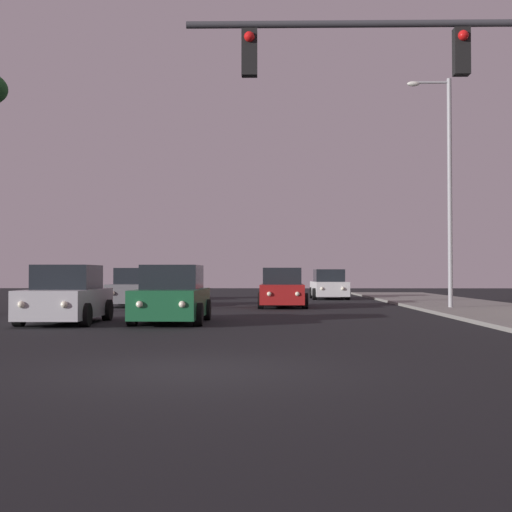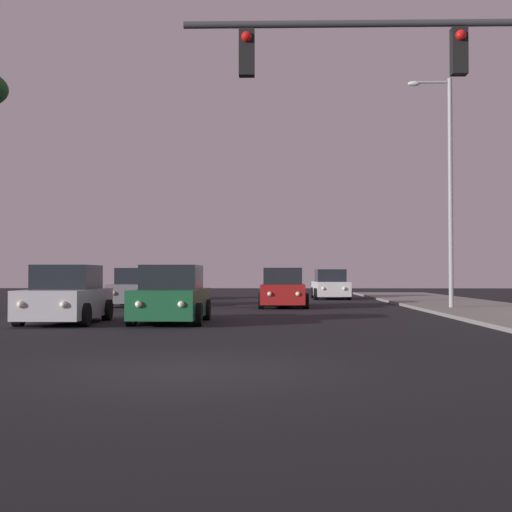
{
  "view_description": "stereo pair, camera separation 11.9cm",
  "coord_description": "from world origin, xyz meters",
  "px_view_note": "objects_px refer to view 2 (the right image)",
  "views": [
    {
      "loc": [
        1.17,
        -10.52,
        1.42
      ],
      "look_at": [
        0.74,
        13.58,
        2.03
      ],
      "focal_mm": 50.0,
      "sensor_mm": 36.0,
      "label": 1
    },
    {
      "loc": [
        1.29,
        -10.51,
        1.42
      ],
      "look_at": [
        0.74,
        13.58,
        2.03
      ],
      "focal_mm": 50.0,
      "sensor_mm": 36.0,
      "label": 2
    }
  ],
  "objects_px": {
    "car_green": "(171,297)",
    "traffic_light_mast": "(483,98)",
    "car_black": "(160,286)",
    "car_silver": "(66,297)",
    "car_red": "(283,289)",
    "car_white": "(330,286)",
    "street_lamp": "(447,180)",
    "car_grey": "(137,289)"
  },
  "relations": [
    {
      "from": "car_green",
      "to": "car_red",
      "type": "distance_m",
      "value": 10.27
    },
    {
      "from": "car_silver",
      "to": "car_black",
      "type": "relative_size",
      "value": 1.0
    },
    {
      "from": "car_white",
      "to": "car_red",
      "type": "bearing_deg",
      "value": 72.54
    },
    {
      "from": "car_silver",
      "to": "car_white",
      "type": "height_order",
      "value": "same"
    },
    {
      "from": "car_white",
      "to": "car_black",
      "type": "distance_m",
      "value": 9.65
    },
    {
      "from": "car_grey",
      "to": "car_green",
      "type": "bearing_deg",
      "value": 107.08
    },
    {
      "from": "car_red",
      "to": "car_silver",
      "type": "bearing_deg",
      "value": 58.25
    },
    {
      "from": "car_black",
      "to": "street_lamp",
      "type": "xyz_separation_m",
      "value": [
        13.17,
        -11.75,
        4.36
      ]
    },
    {
      "from": "car_silver",
      "to": "car_grey",
      "type": "distance_m",
      "value": 10.89
    },
    {
      "from": "car_silver",
      "to": "car_grey",
      "type": "bearing_deg",
      "value": -89.98
    },
    {
      "from": "car_silver",
      "to": "car_white",
      "type": "relative_size",
      "value": 0.99
    },
    {
      "from": "car_silver",
      "to": "car_green",
      "type": "xyz_separation_m",
      "value": [
        3.02,
        0.22,
        0.0
      ]
    },
    {
      "from": "car_silver",
      "to": "street_lamp",
      "type": "distance_m",
      "value": 15.5
    },
    {
      "from": "car_silver",
      "to": "car_grey",
      "type": "xyz_separation_m",
      "value": [
        -0.02,
        10.89,
        0.0
      ]
    },
    {
      "from": "car_silver",
      "to": "car_black",
      "type": "height_order",
      "value": "same"
    },
    {
      "from": "car_green",
      "to": "traffic_light_mast",
      "type": "xyz_separation_m",
      "value": [
        6.94,
        -7.1,
        4.01
      ]
    },
    {
      "from": "car_red",
      "to": "car_black",
      "type": "height_order",
      "value": "same"
    },
    {
      "from": "car_red",
      "to": "street_lamp",
      "type": "bearing_deg",
      "value": 160.76
    },
    {
      "from": "car_red",
      "to": "car_black",
      "type": "bearing_deg",
      "value": -53.0
    },
    {
      "from": "car_black",
      "to": "traffic_light_mast",
      "type": "relative_size",
      "value": 0.53
    },
    {
      "from": "car_silver",
      "to": "car_red",
      "type": "distance_m",
      "value": 11.81
    },
    {
      "from": "car_grey",
      "to": "car_white",
      "type": "bearing_deg",
      "value": -134.24
    },
    {
      "from": "car_black",
      "to": "car_green",
      "type": "bearing_deg",
      "value": 101.1
    },
    {
      "from": "car_green",
      "to": "car_black",
      "type": "relative_size",
      "value": 1.0
    },
    {
      "from": "car_grey",
      "to": "traffic_light_mast",
      "type": "height_order",
      "value": "traffic_light_mast"
    },
    {
      "from": "car_silver",
      "to": "car_red",
      "type": "xyz_separation_m",
      "value": [
        6.42,
        9.92,
        0.0
      ]
    },
    {
      "from": "car_green",
      "to": "car_white",
      "type": "height_order",
      "value": "same"
    },
    {
      "from": "car_white",
      "to": "car_black",
      "type": "height_order",
      "value": "same"
    },
    {
      "from": "car_grey",
      "to": "car_black",
      "type": "bearing_deg",
      "value": -86.59
    },
    {
      "from": "car_silver",
      "to": "car_red",
      "type": "height_order",
      "value": "same"
    },
    {
      "from": "car_silver",
      "to": "car_green",
      "type": "height_order",
      "value": "same"
    },
    {
      "from": "car_green",
      "to": "car_grey",
      "type": "height_order",
      "value": "same"
    },
    {
      "from": "car_red",
      "to": "car_green",
      "type": "bearing_deg",
      "value": 71.88
    },
    {
      "from": "car_silver",
      "to": "traffic_light_mast",
      "type": "distance_m",
      "value": 12.76
    },
    {
      "from": "street_lamp",
      "to": "car_black",
      "type": "bearing_deg",
      "value": 138.27
    },
    {
      "from": "car_red",
      "to": "car_grey",
      "type": "relative_size",
      "value": 1.0
    },
    {
      "from": "car_green",
      "to": "car_grey",
      "type": "distance_m",
      "value": 11.1
    },
    {
      "from": "car_white",
      "to": "car_grey",
      "type": "bearing_deg",
      "value": 42.85
    },
    {
      "from": "car_silver",
      "to": "traffic_light_mast",
      "type": "height_order",
      "value": "traffic_light_mast"
    },
    {
      "from": "car_white",
      "to": "street_lamp",
      "type": "distance_m",
      "value": 13.72
    },
    {
      "from": "car_black",
      "to": "traffic_light_mast",
      "type": "bearing_deg",
      "value": 112.59
    },
    {
      "from": "car_white",
      "to": "traffic_light_mast",
      "type": "xyz_separation_m",
      "value": [
        0.7,
        -26.93,
        4.01
      ]
    }
  ]
}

